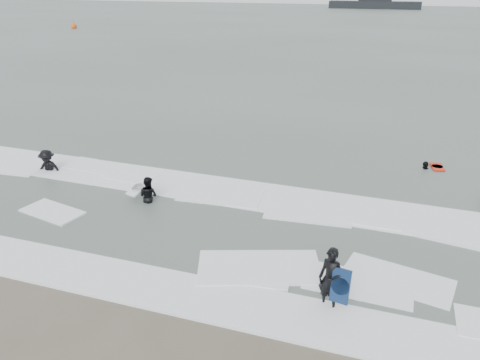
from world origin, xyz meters
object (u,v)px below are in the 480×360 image
(surfer_centre, at_px, (328,307))
(buoy, at_px, (74,26))
(vessel_horizon, at_px, (375,4))
(surfer_right_near, at_px, (425,170))
(surfer_wading, at_px, (149,202))
(surfer_breaker, at_px, (49,172))

(surfer_centre, height_order, buoy, buoy)
(vessel_horizon, bearing_deg, buoy, -119.47)
(surfer_centre, xyz_separation_m, buoy, (-54.28, 60.44, 0.42))
(surfer_centre, height_order, surfer_right_near, surfer_centre)
(surfer_wading, height_order, buoy, buoy)
(surfer_wading, distance_m, surfer_right_near, 12.40)
(buoy, bearing_deg, surfer_centre, -48.07)
(surfer_centre, bearing_deg, vessel_horizon, 113.55)
(surfer_centre, height_order, vessel_horizon, vessel_horizon)
(surfer_wading, distance_m, vessel_horizon, 134.84)
(vessel_horizon, bearing_deg, surfer_centre, -85.89)
(surfer_wading, bearing_deg, buoy, -42.39)
(surfer_breaker, relative_size, vessel_horizon, 0.07)
(surfer_wading, xyz_separation_m, buoy, (-46.66, 56.40, 0.42))
(buoy, height_order, vessel_horizon, vessel_horizon)
(surfer_centre, xyz_separation_m, surfer_wading, (-7.61, 4.03, 0.00))
(surfer_breaker, xyz_separation_m, buoy, (-40.91, 55.21, 0.42))
(surfer_wading, height_order, surfer_right_near, surfer_wading)
(surfer_wading, relative_size, surfer_breaker, 0.84)
(surfer_right_near, height_order, vessel_horizon, vessel_horizon)
(vessel_horizon, bearing_deg, surfer_right_near, -84.41)
(surfer_centre, relative_size, surfer_breaker, 0.94)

